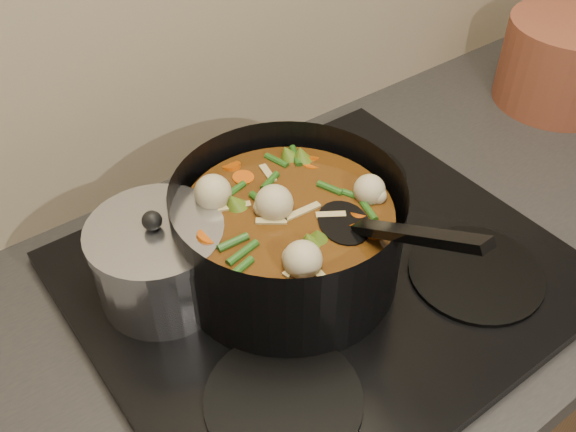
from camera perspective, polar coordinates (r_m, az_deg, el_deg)
stovetop at (r=0.88m, az=3.01°, el=-5.18°), size 0.62×0.54×0.03m
stockpot at (r=0.82m, az=0.04°, el=-1.76°), size 0.33×0.41×0.21m
saucepan at (r=0.82m, az=-11.33°, el=-3.94°), size 0.17×0.17×0.14m
terracotta_crock at (r=1.31m, az=23.29°, el=12.43°), size 0.24×0.24×0.16m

